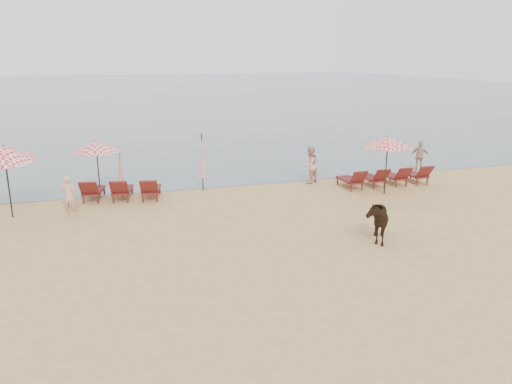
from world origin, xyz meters
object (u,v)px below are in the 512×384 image
umbrella_closed_right (202,156)px  beachgoer_right_b (420,156)px  umbrella_open_right (388,142)px  beachgoer_left (69,196)px  lounger_cluster_right (386,176)px  cow (376,219)px  umbrella_open_left_b (4,153)px  umbrella_closed_left (120,165)px  lounger_cluster_left (122,189)px  beachgoer_right_a (310,165)px  umbrella_open_left_a (96,146)px

umbrella_closed_right → beachgoer_right_b: 11.30m
umbrella_open_right → beachgoer_left: bearing=174.1°
lounger_cluster_right → beachgoer_right_b: beachgoer_right_b is taller
cow → beachgoer_left: (-9.37, 5.46, 0.06)m
lounger_cluster_right → umbrella_open_left_b: 15.47m
umbrella_closed_left → cow: size_ratio=1.18×
umbrella_open_right → umbrella_closed_left: (-10.63, 3.44, -1.02)m
umbrella_open_left_b → lounger_cluster_left: bearing=3.4°
beachgoer_right_a → umbrella_closed_right: bearing=-32.6°
lounger_cluster_right → beachgoer_right_a: 3.42m
umbrella_closed_left → umbrella_open_left_b: bearing=-150.8°
cow → umbrella_open_left_b: bearing=177.4°
umbrella_open_left_a → beachgoer_left: size_ratio=1.51×
umbrella_closed_left → beachgoer_right_a: bearing=-5.5°
umbrella_closed_left → beachgoer_right_a: 8.37m
umbrella_open_left_b → beachgoer_right_b: (18.62, 2.14, -1.62)m
umbrella_closed_right → cow: bearing=-62.0°
cow → beachgoer_right_b: (7.24, 8.10, 0.05)m
lounger_cluster_right → umbrella_closed_right: (-7.99, 1.65, 1.10)m
umbrella_open_left_b → umbrella_closed_right: umbrella_open_left_b is taller
beachgoer_left → beachgoer_right_a: 10.46m
umbrella_open_left_a → beachgoer_right_b: size_ratio=1.54×
lounger_cluster_right → umbrella_closed_left: size_ratio=2.03×
umbrella_open_right → umbrella_closed_right: size_ratio=1.00×
umbrella_open_right → lounger_cluster_left: bearing=165.2°
lounger_cluster_right → umbrella_open_left_a: (-12.28, 2.12, 1.65)m
umbrella_open_left_a → umbrella_closed_right: bearing=7.4°
umbrella_open_left_a → cow: bearing=-30.3°
cow → beachgoer_right_a: beachgoer_right_a is taller
umbrella_open_left_b → umbrella_open_right: (14.60, -1.22, -0.13)m
lounger_cluster_left → umbrella_open_left_b: umbrella_open_left_b is taller
umbrella_closed_left → beachgoer_left: (-1.95, -2.72, -0.45)m
beachgoer_right_b → cow: bearing=86.0°
lounger_cluster_left → umbrella_open_left_b: (-3.92, -1.09, 1.92)m
lounger_cluster_right → umbrella_open_right: umbrella_open_right is taller
umbrella_open_left_b → umbrella_closed_left: 4.69m
umbrella_closed_right → beachgoer_right_b: umbrella_closed_right is taller
umbrella_open_left_a → beachgoer_right_b: bearing=13.9°
umbrella_closed_right → umbrella_open_left_a: bearing=173.7°
umbrella_closed_right → beachgoer_left: 5.79m
umbrella_open_left_b → umbrella_open_right: 14.65m
umbrella_open_left_a → umbrella_closed_left: (0.90, 0.14, -0.87)m
lounger_cluster_left → umbrella_open_left_b: 4.50m
umbrella_closed_left → cow: umbrella_closed_left is taller
lounger_cluster_left → beachgoer_left: bearing=-128.8°
umbrella_closed_right → beachgoer_left: (-5.34, -2.10, -0.77)m
beachgoer_left → beachgoer_right_a: (10.28, 1.92, 0.08)m
lounger_cluster_right → umbrella_open_right: 2.28m
umbrella_closed_left → umbrella_closed_right: (3.39, -0.62, 0.32)m
umbrella_open_left_b → umbrella_closed_right: 7.58m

